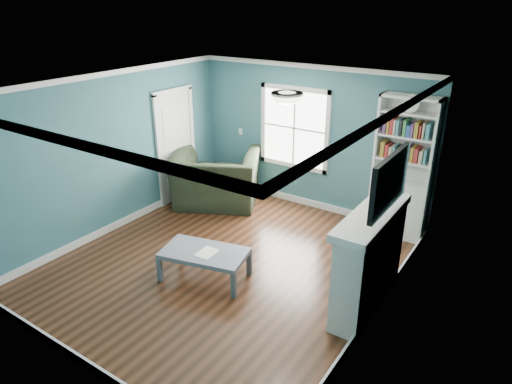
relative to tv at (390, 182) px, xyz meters
The scene contains 13 objects.
floor 2.80m from the tv, behind, with size 5.00×5.00×0.00m, color black.
room_walls 2.21m from the tv, behind, with size 5.00×5.00×5.00m.
trim 2.26m from the tv, behind, with size 4.50×5.00×2.60m.
window 3.40m from the tv, 137.57° to the left, with size 1.40×0.06×1.50m.
bookshelf 2.29m from the tv, 101.57° to the left, with size 0.90×0.35×2.31m.
fireplace 1.10m from the tv, behind, with size 0.44×1.58×1.30m.
tv is the anchor object (origin of this frame).
door 4.63m from the tv, 164.80° to the left, with size 0.12×0.98×2.17m.
ceiling_fixture 1.54m from the tv, behind, with size 0.38×0.38×0.15m.
light_switch 4.38m from the tv, 148.30° to the left, with size 0.08×0.01×0.12m, color white.
recliner 4.05m from the tv, 159.02° to the left, with size 1.55×1.01×1.35m, color black.
coffee_table 2.68m from the tv, 163.40° to the right, with size 1.28×0.90×0.42m.
paper_sheet 2.61m from the tv, 162.65° to the right, with size 0.23×0.30×0.00m, color white.
Camera 1 is at (3.59, -4.58, 3.63)m, focal length 32.00 mm.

